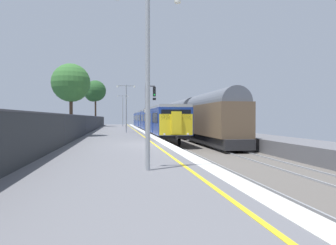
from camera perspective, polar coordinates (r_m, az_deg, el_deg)
ground at (r=18.70m, az=6.65°, el=-5.79°), size 17.40×110.00×1.21m
commuter_train_at_platform at (r=43.54m, az=-3.28°, el=0.49°), size 2.83×39.30×3.81m
freight_train_adjacent_track at (r=34.59m, az=5.05°, el=1.04°), size 2.60×25.98×4.86m
signal_gantry at (r=31.26m, az=-3.61°, el=3.57°), size 1.10×0.24×4.84m
speed_limit_sign at (r=29.16m, az=-3.95°, el=1.01°), size 0.59×0.08×2.55m
platform_lamp_near at (r=9.25m, az=-3.80°, el=10.70°), size 2.00×0.20×5.28m
platform_lamp_mid at (r=33.03m, az=-7.78°, el=3.42°), size 2.00×0.20×5.07m
platform_lamp_far at (r=56.94m, az=-8.42°, el=2.67°), size 2.00×0.20×5.69m
platform_back_fence at (r=18.12m, az=-18.77°, el=-1.14°), size 0.07×99.00×1.79m
background_tree_left at (r=27.26m, az=-17.57°, el=6.89°), size 3.22×3.22×6.12m
background_tree_centre at (r=56.94m, az=-13.46°, el=5.57°), size 3.77×3.76×8.31m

